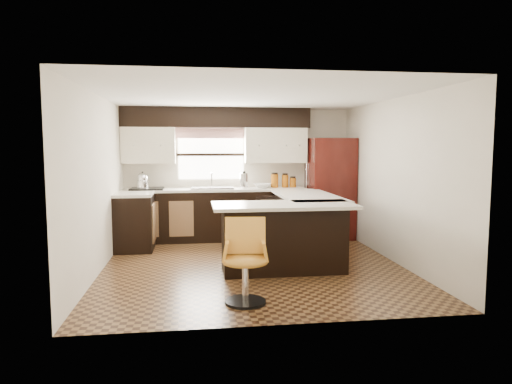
{
  "coord_description": "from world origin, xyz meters",
  "views": [
    {
      "loc": [
        -0.82,
        -6.35,
        1.71
      ],
      "look_at": [
        0.11,
        0.45,
        1.02
      ],
      "focal_mm": 32.0,
      "sensor_mm": 36.0,
      "label": 1
    }
  ],
  "objects": [
    {
      "name": "upper_cab_right",
      "position": [
        0.68,
        2.03,
        1.72
      ],
      "size": [
        1.14,
        0.35,
        0.64
      ],
      "primitive_type": "cube",
      "color": "beige",
      "rests_on": "wall_back"
    },
    {
      "name": "counter_back",
      "position": [
        -0.45,
        1.9,
        0.92
      ],
      "size": [
        3.3,
        0.6,
        0.04
      ],
      "primitive_type": "cube",
      "color": "silver",
      "rests_on": "base_cab_back"
    },
    {
      "name": "canister_med",
      "position": [
        0.85,
        1.92,
        1.06
      ],
      "size": [
        0.12,
        0.12,
        0.23
      ],
      "primitive_type": "cylinder",
      "color": "#974E0C",
      "rests_on": "counter_back"
    },
    {
      "name": "dishwasher",
      "position": [
        0.55,
        1.61,
        0.43
      ],
      "size": [
        0.58,
        0.03,
        0.78
      ],
      "primitive_type": "cube",
      "color": "black",
      "rests_on": "floor"
    },
    {
      "name": "counter_pen_return",
      "position": [
        0.35,
        -0.44,
        0.92
      ],
      "size": [
        1.89,
        0.84,
        0.04
      ],
      "primitive_type": "cube",
      "color": "silver",
      "rests_on": "peninsula_return"
    },
    {
      "name": "wall_right",
      "position": [
        2.1,
        0.0,
        1.2
      ],
      "size": [
        0.0,
        4.4,
        4.4
      ],
      "primitive_type": "plane",
      "rotation": [
        1.57,
        0.0,
        -1.57
      ],
      "color": "beige",
      "rests_on": "floor"
    },
    {
      "name": "kettle",
      "position": [
        -1.72,
        1.88,
        1.11
      ],
      "size": [
        0.21,
        0.21,
        0.29
      ],
      "primitive_type": null,
      "color": "silver",
      "rests_on": "cooktop"
    },
    {
      "name": "refrigerator",
      "position": [
        1.68,
        1.84,
        0.93
      ],
      "size": [
        0.79,
        0.76,
        1.85
      ],
      "primitive_type": "cube",
      "color": "#370C09",
      "rests_on": "floor"
    },
    {
      "name": "peninsula_return",
      "position": [
        0.38,
        -0.35,
        0.45
      ],
      "size": [
        1.65,
        0.6,
        0.9
      ],
      "primitive_type": "cube",
      "color": "black",
      "rests_on": "floor"
    },
    {
      "name": "valance",
      "position": [
        -0.5,
        2.14,
        1.94
      ],
      "size": [
        1.3,
        0.06,
        0.18
      ],
      "primitive_type": "cube",
      "color": "#D19B93",
      "rests_on": "wall_back"
    },
    {
      "name": "counter_pen_long",
      "position": [
        0.95,
        0.62,
        0.92
      ],
      "size": [
        0.84,
        1.95,
        0.04
      ],
      "primitive_type": "cube",
      "color": "silver",
      "rests_on": "peninsula_long"
    },
    {
      "name": "soffit",
      "position": [
        -0.4,
        2.03,
        2.22
      ],
      "size": [
        3.4,
        0.35,
        0.36
      ],
      "primitive_type": "cube",
      "color": "black",
      "rests_on": "wall_back"
    },
    {
      "name": "cooktop",
      "position": [
        -1.65,
        1.88,
        0.96
      ],
      "size": [
        0.58,
        0.5,
        0.02
      ],
      "primitive_type": "cube",
      "color": "black",
      "rests_on": "counter_back"
    },
    {
      "name": "wall_back",
      "position": [
        0.0,
        2.2,
        1.2
      ],
      "size": [
        4.4,
        0.0,
        4.4
      ],
      "primitive_type": "plane",
      "rotation": [
        1.57,
        0.0,
        0.0
      ],
      "color": "beige",
      "rests_on": "floor"
    },
    {
      "name": "upper_cab_left",
      "position": [
        -1.62,
        2.03,
        1.72
      ],
      "size": [
        0.94,
        0.35,
        0.64
      ],
      "primitive_type": "cube",
      "color": "beige",
      "rests_on": "wall_back"
    },
    {
      "name": "wall_left",
      "position": [
        -2.1,
        0.0,
        1.2
      ],
      "size": [
        0.0,
        4.4,
        4.4
      ],
      "primitive_type": "plane",
      "rotation": [
        1.57,
        0.0,
        1.57
      ],
      "color": "beige",
      "rests_on": "floor"
    },
    {
      "name": "base_cab_back",
      "position": [
        -0.45,
        1.9,
        0.45
      ],
      "size": [
        3.3,
        0.6,
        0.9
      ],
      "primitive_type": "cube",
      "color": "black",
      "rests_on": "floor"
    },
    {
      "name": "percolator",
      "position": [
        0.08,
        1.9,
        1.08
      ],
      "size": [
        0.15,
        0.15,
        0.27
      ],
      "primitive_type": "cylinder",
      "color": "silver",
      "rests_on": "counter_back"
    },
    {
      "name": "counter_left",
      "position": [
        -1.8,
        1.25,
        0.92
      ],
      "size": [
        0.6,
        0.7,
        0.04
      ],
      "primitive_type": "cube",
      "color": "silver",
      "rests_on": "base_cab_left"
    },
    {
      "name": "sink",
      "position": [
        -0.5,
        1.88,
        0.96
      ],
      "size": [
        0.75,
        0.45,
        0.03
      ],
      "primitive_type": "cube",
      "color": "#B2B2B7",
      "rests_on": "counter_back"
    },
    {
      "name": "base_cab_left",
      "position": [
        -1.8,
        1.25,
        0.45
      ],
      "size": [
        0.6,
        0.7,
        0.9
      ],
      "primitive_type": "cube",
      "color": "black",
      "rests_on": "floor"
    },
    {
      "name": "floor",
      "position": [
        0.0,
        0.0,
        0.0
      ],
      "size": [
        4.4,
        4.4,
        0.0
      ],
      "primitive_type": "plane",
      "color": "#49301A",
      "rests_on": "ground"
    },
    {
      "name": "canister_small",
      "position": [
        1.0,
        1.92,
        1.03
      ],
      "size": [
        0.12,
        0.12,
        0.17
      ],
      "primitive_type": "cylinder",
      "color": "#974E0C",
      "rests_on": "counter_back"
    },
    {
      "name": "mixing_bowl",
      "position": [
        0.42,
        1.9,
        0.98
      ],
      "size": [
        0.32,
        0.32,
        0.08
      ],
      "primitive_type": "imported",
      "rotation": [
        0.0,
        0.0,
        -0.02
      ],
      "color": "white",
      "rests_on": "counter_back"
    },
    {
      "name": "bar_chair",
      "position": [
        -0.28,
        -1.54,
        0.46
      ],
      "size": [
        0.54,
        0.54,
        0.92
      ],
      "primitive_type": null,
      "rotation": [
        0.0,
        0.0,
        -0.11
      ],
      "color": "gold",
      "rests_on": "floor"
    },
    {
      "name": "ceiling",
      "position": [
        0.0,
        0.0,
        2.4
      ],
      "size": [
        4.4,
        4.4,
        0.0
      ],
      "primitive_type": "plane",
      "rotation": [
        3.14,
        0.0,
        0.0
      ],
      "color": "silver",
      "rests_on": "wall_back"
    },
    {
      "name": "peninsula_long",
      "position": [
        0.9,
        0.62,
        0.45
      ],
      "size": [
        0.6,
        1.95,
        0.9
      ],
      "primitive_type": "cube",
      "color": "black",
      "rests_on": "floor"
    },
    {
      "name": "canister_large",
      "position": [
        0.65,
        1.92,
        1.07
      ],
      "size": [
        0.14,
        0.14,
        0.25
      ],
      "primitive_type": "cylinder",
      "color": "#974E0C",
      "rests_on": "counter_back"
    },
    {
      "name": "wall_front",
      "position": [
        0.0,
        -2.2,
        1.2
      ],
      "size": [
        4.4,
        0.0,
        4.4
      ],
      "primitive_type": "plane",
      "rotation": [
        -1.57,
        0.0,
        0.0
      ],
      "color": "beige",
      "rests_on": "floor"
    },
    {
      "name": "window_pane",
      "position": [
        -0.5,
        2.18,
        1.55
      ],
      "size": [
        1.2,
        0.02,
        0.9
      ],
      "primitive_type": "cube",
      "color": "white",
      "rests_on": "wall_back"
    }
  ]
}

